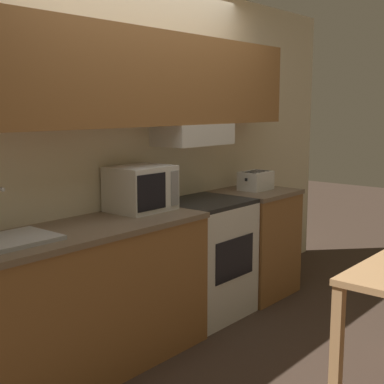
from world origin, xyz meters
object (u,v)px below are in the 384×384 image
object	(u,v)px
stove_range	(205,258)
sink_basin	(7,239)
toaster	(256,180)
microwave	(141,188)

from	to	relation	value
stove_range	sink_basin	size ratio (longest dim) A/B	1.82
toaster	sink_basin	size ratio (longest dim) A/B	0.58
stove_range	sink_basin	distance (m)	1.74
toaster	sink_basin	world-z (taller)	sink_basin
stove_range	sink_basin	xyz separation A→B (m)	(-1.68, -0.01, 0.48)
microwave	sink_basin	world-z (taller)	microwave
sink_basin	toaster	bearing A→B (deg)	0.17
stove_range	microwave	xyz separation A→B (m)	(-0.59, 0.09, 0.61)
microwave	toaster	world-z (taller)	microwave
microwave	toaster	size ratio (longest dim) A/B	1.44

